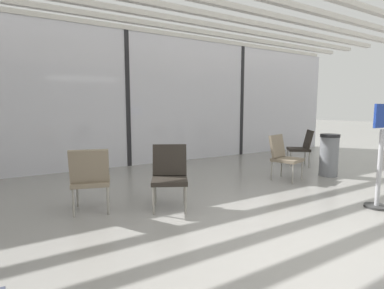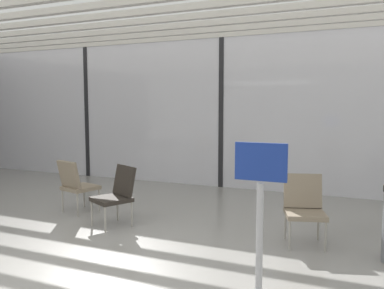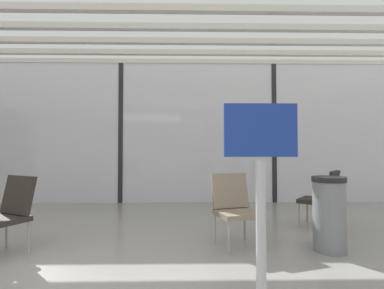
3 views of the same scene
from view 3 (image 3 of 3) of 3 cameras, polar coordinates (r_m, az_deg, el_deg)
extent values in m
cube|color=silver|center=(6.63, -14.15, 2.35)|extent=(14.00, 0.08, 3.17)
cube|color=black|center=(6.63, -14.15, 2.35)|extent=(0.10, 0.12, 3.17)
cube|color=black|center=(6.76, 16.17, 2.29)|extent=(0.10, 0.12, 3.17)
cube|color=beige|center=(4.78, -21.18, 24.32)|extent=(13.72, 0.12, 0.10)
cube|color=beige|center=(5.30, -18.78, 21.64)|extent=(13.72, 0.12, 0.10)
cube|color=beige|center=(5.83, -16.88, 19.42)|extent=(13.72, 0.12, 0.10)
cube|color=beige|center=(6.38, -15.34, 17.56)|extent=(13.72, 0.12, 0.10)
cube|color=beige|center=(6.93, -14.06, 15.98)|extent=(13.72, 0.12, 0.10)
ellipsoid|color=#B2BCD6|center=(11.83, -1.24, 2.10)|extent=(12.51, 3.77, 3.77)
sphere|color=gray|center=(13.17, -27.16, 1.90)|extent=(2.08, 2.08, 2.08)
sphere|color=black|center=(10.71, -20.07, 4.08)|extent=(0.28, 0.28, 0.28)
sphere|color=black|center=(10.45, -15.38, 4.18)|extent=(0.28, 0.28, 0.28)
sphere|color=black|center=(10.26, -10.50, 4.26)|extent=(0.28, 0.28, 0.28)
sphere|color=black|center=(10.15, -5.47, 4.30)|extent=(0.28, 0.28, 0.28)
cube|color=#28231E|center=(4.80, 23.96, -10.35)|extent=(0.68, 0.68, 0.06)
cube|color=#28231E|center=(4.71, 26.48, -7.41)|extent=(0.41, 0.46, 0.44)
cylinder|color=gray|center=(5.09, 22.25, -12.30)|extent=(0.03, 0.03, 0.37)
cylinder|color=gray|center=(4.69, 20.78, -13.24)|extent=(0.03, 0.03, 0.37)
cylinder|color=gray|center=(4.99, 27.00, -12.47)|extent=(0.03, 0.03, 0.37)
cylinder|color=gray|center=(4.59, 25.93, -13.48)|extent=(0.03, 0.03, 0.37)
cube|color=#28231E|center=(3.90, -31.68, -8.63)|extent=(0.49, 0.35, 0.44)
cylinder|color=gray|center=(4.15, -33.41, -14.67)|extent=(0.03, 0.03, 0.37)
cylinder|color=gray|center=(3.81, -30.11, -15.96)|extent=(0.03, 0.03, 0.37)
cube|color=#7F705B|center=(3.57, 9.14, -13.60)|extent=(0.60, 0.60, 0.06)
cube|color=#7F705B|center=(3.71, 7.62, -9.20)|extent=(0.50, 0.27, 0.44)
cylinder|color=gray|center=(3.35, 7.46, -18.22)|extent=(0.03, 0.03, 0.37)
cylinder|color=gray|center=(3.54, 13.94, -17.26)|extent=(0.03, 0.03, 0.37)
cylinder|color=gray|center=(3.72, 4.62, -16.51)|extent=(0.03, 0.03, 0.37)
cylinder|color=gray|center=(3.89, 10.59, -15.81)|extent=(0.03, 0.03, 0.37)
cylinder|color=slate|center=(3.73, 26.00, -12.94)|extent=(0.36, 0.36, 0.80)
cylinder|color=black|center=(3.67, 25.92, -6.34)|extent=(0.38, 0.38, 0.06)
cylinder|color=#B2B2B7|center=(1.84, 13.79, -20.47)|extent=(0.06, 0.06, 1.10)
cube|color=navy|center=(1.74, 13.65, 2.82)|extent=(0.44, 0.03, 0.32)
camera|label=1|loc=(3.87, -96.86, 3.55)|focal=27.59mm
camera|label=2|loc=(2.00, 140.94, 18.40)|focal=36.57mm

